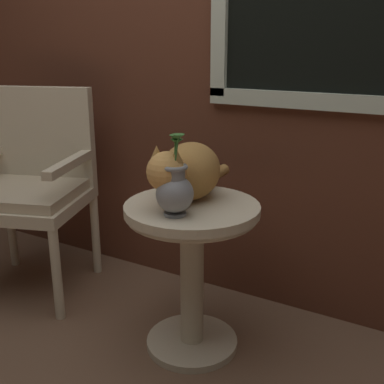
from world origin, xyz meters
name	(u,v)px	position (x,y,z in m)	size (l,w,h in m)	color
ground_plane	(134,361)	(0.00, 0.00, 0.00)	(6.00, 6.00, 0.00)	brown
back_wall	(225,23)	(0.01, 0.74, 1.31)	(4.00, 0.07, 2.60)	#562D1E
wicker_side_table	(192,249)	(0.15, 0.21, 0.44)	(0.53, 0.53, 0.63)	beige
wicker_chair	(32,179)	(-0.83, 0.30, 0.57)	(0.69, 0.67, 1.01)	beige
cat	(187,171)	(0.11, 0.25, 0.75)	(0.23, 0.57, 0.24)	#AD7A3D
pewter_vase_with_ivy	(175,190)	(0.15, 0.08, 0.73)	(0.14, 0.14, 0.30)	gray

